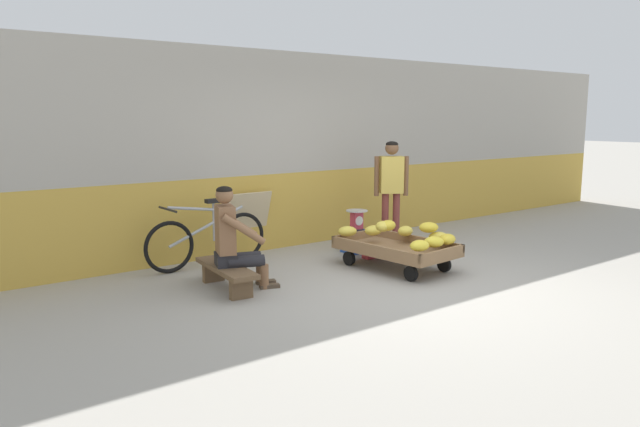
{
  "coord_description": "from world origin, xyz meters",
  "views": [
    {
      "loc": [
        -4.7,
        -4.48,
        1.88
      ],
      "look_at": [
        -0.51,
        1.05,
        0.75
      ],
      "focal_mm": 33.71,
      "sensor_mm": 36.0,
      "label": 1
    }
  ],
  "objects_px": {
    "plastic_crate": "(356,241)",
    "customer_adult": "(391,182)",
    "banana_cart": "(396,250)",
    "bicycle_near_left": "(207,239)",
    "shopping_bag": "(370,249)",
    "sign_board": "(245,223)",
    "vendor_seated": "(234,238)",
    "low_bench": "(226,272)",
    "weighing_scale": "(357,220)"
  },
  "relations": [
    {
      "from": "sign_board",
      "to": "shopping_bag",
      "type": "xyz_separation_m",
      "value": [
        1.18,
        -1.24,
        -0.31
      ]
    },
    {
      "from": "weighing_scale",
      "to": "shopping_bag",
      "type": "relative_size",
      "value": 1.25
    },
    {
      "from": "vendor_seated",
      "to": "bicycle_near_left",
      "type": "height_order",
      "value": "vendor_seated"
    },
    {
      "from": "plastic_crate",
      "to": "sign_board",
      "type": "relative_size",
      "value": 0.42
    },
    {
      "from": "vendor_seated",
      "to": "bicycle_near_left",
      "type": "xyz_separation_m",
      "value": [
        0.21,
        1.07,
        -0.21
      ]
    },
    {
      "from": "vendor_seated",
      "to": "low_bench",
      "type": "bearing_deg",
      "value": 161.56
    },
    {
      "from": "low_bench",
      "to": "bicycle_near_left",
      "type": "bearing_deg",
      "value": 74.15
    },
    {
      "from": "customer_adult",
      "to": "bicycle_near_left",
      "type": "bearing_deg",
      "value": 166.98
    },
    {
      "from": "bicycle_near_left",
      "to": "vendor_seated",
      "type": "bearing_deg",
      "value": -101.25
    },
    {
      "from": "vendor_seated",
      "to": "plastic_crate",
      "type": "xyz_separation_m",
      "value": [
        2.25,
        0.57,
        -0.42
      ]
    },
    {
      "from": "sign_board",
      "to": "low_bench",
      "type": "bearing_deg",
      "value": -126.88
    },
    {
      "from": "customer_adult",
      "to": "sign_board",
      "type": "bearing_deg",
      "value": 152.77
    },
    {
      "from": "banana_cart",
      "to": "bicycle_near_left",
      "type": "bearing_deg",
      "value": 140.56
    },
    {
      "from": "bicycle_near_left",
      "to": "weighing_scale",
      "type": "bearing_deg",
      "value": -13.92
    },
    {
      "from": "low_bench",
      "to": "bicycle_near_left",
      "type": "height_order",
      "value": "bicycle_near_left"
    },
    {
      "from": "bicycle_near_left",
      "to": "sign_board",
      "type": "distance_m",
      "value": 0.83
    },
    {
      "from": "sign_board",
      "to": "banana_cart",
      "type": "bearing_deg",
      "value": -59.84
    },
    {
      "from": "vendor_seated",
      "to": "weighing_scale",
      "type": "relative_size",
      "value": 3.8
    },
    {
      "from": "plastic_crate",
      "to": "shopping_bag",
      "type": "relative_size",
      "value": 1.5
    },
    {
      "from": "banana_cart",
      "to": "bicycle_near_left",
      "type": "xyz_separation_m",
      "value": [
        -1.82,
        1.5,
        0.11
      ]
    },
    {
      "from": "bicycle_near_left",
      "to": "sign_board",
      "type": "bearing_deg",
      "value": 24.93
    },
    {
      "from": "sign_board",
      "to": "customer_adult",
      "type": "distance_m",
      "value": 2.14
    },
    {
      "from": "plastic_crate",
      "to": "weighing_scale",
      "type": "relative_size",
      "value": 1.2
    },
    {
      "from": "vendor_seated",
      "to": "bicycle_near_left",
      "type": "distance_m",
      "value": 1.12
    },
    {
      "from": "banana_cart",
      "to": "customer_adult",
      "type": "relative_size",
      "value": 0.98
    },
    {
      "from": "weighing_scale",
      "to": "bicycle_near_left",
      "type": "distance_m",
      "value": 2.1
    },
    {
      "from": "banana_cart",
      "to": "vendor_seated",
      "type": "distance_m",
      "value": 2.11
    },
    {
      "from": "banana_cart",
      "to": "sign_board",
      "type": "height_order",
      "value": "sign_board"
    },
    {
      "from": "plastic_crate",
      "to": "customer_adult",
      "type": "xyz_separation_m",
      "value": [
        0.56,
        -0.1,
        0.8
      ]
    },
    {
      "from": "banana_cart",
      "to": "bicycle_near_left",
      "type": "distance_m",
      "value": 2.36
    },
    {
      "from": "plastic_crate",
      "to": "bicycle_near_left",
      "type": "height_order",
      "value": "bicycle_near_left"
    },
    {
      "from": "banana_cart",
      "to": "vendor_seated",
      "type": "bearing_deg",
      "value": 168.2
    },
    {
      "from": "vendor_seated",
      "to": "plastic_crate",
      "type": "bearing_deg",
      "value": 14.25
    },
    {
      "from": "plastic_crate",
      "to": "weighing_scale",
      "type": "bearing_deg",
      "value": -90.0
    },
    {
      "from": "plastic_crate",
      "to": "sign_board",
      "type": "bearing_deg",
      "value": 146.49
    },
    {
      "from": "banana_cart",
      "to": "customer_adult",
      "type": "xyz_separation_m",
      "value": [
        0.77,
        0.9,
        0.71
      ]
    },
    {
      "from": "vendor_seated",
      "to": "customer_adult",
      "type": "distance_m",
      "value": 2.87
    },
    {
      "from": "bicycle_near_left",
      "to": "plastic_crate",
      "type": "bearing_deg",
      "value": -13.89
    },
    {
      "from": "low_bench",
      "to": "weighing_scale",
      "type": "xyz_separation_m",
      "value": [
        2.33,
        0.54,
        0.25
      ]
    },
    {
      "from": "bicycle_near_left",
      "to": "customer_adult",
      "type": "relative_size",
      "value": 1.09
    },
    {
      "from": "vendor_seated",
      "to": "plastic_crate",
      "type": "distance_m",
      "value": 2.36
    },
    {
      "from": "weighing_scale",
      "to": "shopping_bag",
      "type": "bearing_deg",
      "value": -104.64
    },
    {
      "from": "banana_cart",
      "to": "vendor_seated",
      "type": "height_order",
      "value": "vendor_seated"
    },
    {
      "from": "plastic_crate",
      "to": "vendor_seated",
      "type": "bearing_deg",
      "value": -165.75
    },
    {
      "from": "bicycle_near_left",
      "to": "customer_adult",
      "type": "xyz_separation_m",
      "value": [
        2.59,
        -0.6,
        0.6
      ]
    },
    {
      "from": "banana_cart",
      "to": "shopping_bag",
      "type": "distance_m",
      "value": 0.63
    },
    {
      "from": "banana_cart",
      "to": "plastic_crate",
      "type": "relative_size",
      "value": 4.18
    },
    {
      "from": "banana_cart",
      "to": "sign_board",
      "type": "distance_m",
      "value": 2.15
    },
    {
      "from": "vendor_seated",
      "to": "shopping_bag",
      "type": "relative_size",
      "value": 4.75
    },
    {
      "from": "banana_cart",
      "to": "shopping_bag",
      "type": "relative_size",
      "value": 6.28
    }
  ]
}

